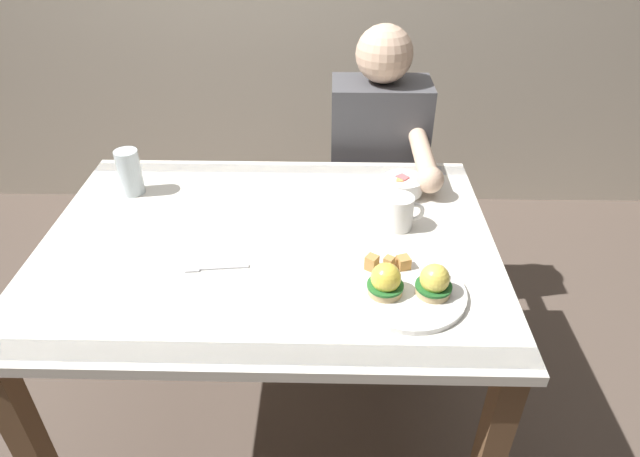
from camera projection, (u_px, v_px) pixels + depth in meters
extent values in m
plane|color=brown|center=(279.00, 417.00, 1.88)|extent=(6.00, 6.00, 0.00)
cube|color=white|center=(268.00, 245.00, 1.47)|extent=(1.20, 0.90, 0.03)
cube|color=#4C6BB7|center=(248.00, 354.00, 1.13)|extent=(1.20, 0.06, 0.00)
cube|color=#4C6BB7|center=(280.00, 169.00, 1.79)|extent=(1.20, 0.06, 0.00)
cube|color=brown|center=(134.00, 260.00, 2.02)|extent=(0.06, 0.06, 0.71)
cube|color=brown|center=(436.00, 264.00, 2.00)|extent=(0.06, 0.06, 0.71)
cylinder|color=white|center=(408.00, 292.00, 1.28)|extent=(0.27, 0.27, 0.01)
cylinder|color=tan|center=(385.00, 289.00, 1.26)|extent=(0.08, 0.08, 0.02)
cylinder|color=#286B2D|center=(385.00, 285.00, 1.26)|extent=(0.08, 0.08, 0.01)
sphere|color=yellow|center=(386.00, 278.00, 1.25)|extent=(0.07, 0.07, 0.07)
cylinder|color=tan|center=(433.00, 290.00, 1.26)|extent=(0.08, 0.08, 0.02)
cylinder|color=#236028|center=(434.00, 286.00, 1.26)|extent=(0.08, 0.08, 0.01)
sphere|color=#F7DB56|center=(435.00, 278.00, 1.24)|extent=(0.07, 0.07, 0.07)
cube|color=tan|center=(372.00, 263.00, 1.33)|extent=(0.04, 0.04, 0.04)
cube|color=tan|center=(403.00, 262.00, 1.34)|extent=(0.04, 0.04, 0.03)
cube|color=#B77A42|center=(436.00, 274.00, 1.30)|extent=(0.03, 0.03, 0.03)
cube|color=tan|center=(389.00, 263.00, 1.33)|extent=(0.03, 0.03, 0.03)
cylinder|color=white|center=(402.00, 193.00, 1.66)|extent=(0.10, 0.10, 0.01)
cylinder|color=white|center=(403.00, 185.00, 1.64)|extent=(0.12, 0.12, 0.04)
cube|color=#EA6B70|center=(403.00, 181.00, 1.63)|extent=(0.04, 0.04, 0.03)
cube|color=#F4DB66|center=(402.00, 186.00, 1.64)|extent=(0.02, 0.02, 0.02)
cube|color=#F4A85B|center=(393.00, 187.00, 1.64)|extent=(0.04, 0.04, 0.03)
cube|color=#F4A85B|center=(400.00, 182.00, 1.62)|extent=(0.02, 0.02, 0.02)
cube|color=#EA6B70|center=(402.00, 181.00, 1.64)|extent=(0.04, 0.04, 0.03)
cube|color=#F4DB66|center=(402.00, 184.00, 1.63)|extent=(0.03, 0.03, 0.02)
cylinder|color=white|center=(398.00, 212.00, 1.49)|extent=(0.08, 0.08, 0.09)
cylinder|color=black|center=(400.00, 199.00, 1.47)|extent=(0.07, 0.07, 0.01)
torus|color=white|center=(414.00, 212.00, 1.49)|extent=(0.06, 0.02, 0.06)
cube|color=silver|center=(224.00, 267.00, 1.36)|extent=(0.12, 0.02, 0.00)
cube|color=silver|center=(193.00, 269.00, 1.36)|extent=(0.04, 0.03, 0.00)
cylinder|color=silver|center=(130.00, 172.00, 1.63)|extent=(0.07, 0.07, 0.14)
cylinder|color=silver|center=(131.00, 177.00, 1.64)|extent=(0.06, 0.06, 0.10)
cylinder|color=#33333D|center=(350.00, 269.00, 2.19)|extent=(0.11, 0.11, 0.45)
cylinder|color=#33333D|center=(395.00, 269.00, 2.18)|extent=(0.11, 0.11, 0.45)
cube|color=#4C4C51|center=(378.00, 149.00, 2.00)|extent=(0.34, 0.20, 0.50)
sphere|color=beige|center=(384.00, 54.00, 1.80)|extent=(0.19, 0.19, 0.19)
cylinder|color=beige|center=(423.00, 156.00, 1.73)|extent=(0.06, 0.30, 0.06)
sphere|color=beige|center=(430.00, 180.00, 1.61)|extent=(0.08, 0.08, 0.08)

